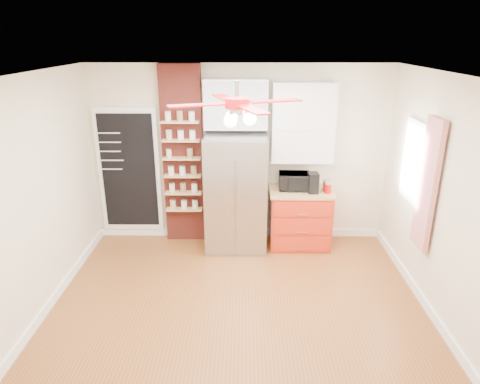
{
  "coord_description": "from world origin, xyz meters",
  "views": [
    {
      "loc": [
        0.07,
        -4.3,
        3.07
      ],
      "look_at": [
        0.02,
        0.9,
        1.15
      ],
      "focal_mm": 32.0,
      "sensor_mm": 36.0,
      "label": 1
    }
  ],
  "objects_px": {
    "red_cabinet": "(300,218)",
    "ceiling_fan": "(237,104)",
    "pantry_jar_oats": "(169,154)",
    "fridge": "(236,193)",
    "coffee_maker": "(313,183)",
    "canister_left": "(328,189)",
    "toaster_oven": "(294,181)"
  },
  "relations": [
    {
      "from": "red_cabinet",
      "to": "ceiling_fan",
      "type": "xyz_separation_m",
      "value": [
        -0.92,
        -1.68,
        1.97
      ]
    },
    {
      "from": "ceiling_fan",
      "to": "pantry_jar_oats",
      "type": "height_order",
      "value": "ceiling_fan"
    },
    {
      "from": "fridge",
      "to": "coffee_maker",
      "type": "relative_size",
      "value": 5.86
    },
    {
      "from": "fridge",
      "to": "canister_left",
      "type": "bearing_deg",
      "value": -2.7
    },
    {
      "from": "pantry_jar_oats",
      "to": "ceiling_fan",
      "type": "bearing_deg",
      "value": -59.52
    },
    {
      "from": "toaster_oven",
      "to": "coffee_maker",
      "type": "height_order",
      "value": "coffee_maker"
    },
    {
      "from": "fridge",
      "to": "toaster_oven",
      "type": "height_order",
      "value": "fridge"
    },
    {
      "from": "red_cabinet",
      "to": "canister_left",
      "type": "xyz_separation_m",
      "value": [
        0.37,
        -0.11,
        0.52
      ]
    },
    {
      "from": "ceiling_fan",
      "to": "coffee_maker",
      "type": "distance_m",
      "value": 2.36
    },
    {
      "from": "toaster_oven",
      "to": "canister_left",
      "type": "xyz_separation_m",
      "value": [
        0.47,
        -0.15,
        -0.06
      ]
    },
    {
      "from": "fridge",
      "to": "ceiling_fan",
      "type": "distance_m",
      "value": 2.25
    },
    {
      "from": "coffee_maker",
      "to": "canister_left",
      "type": "distance_m",
      "value": 0.23
    },
    {
      "from": "pantry_jar_oats",
      "to": "fridge",
      "type": "bearing_deg",
      "value": -7.16
    },
    {
      "from": "red_cabinet",
      "to": "coffee_maker",
      "type": "height_order",
      "value": "coffee_maker"
    },
    {
      "from": "coffee_maker",
      "to": "pantry_jar_oats",
      "type": "bearing_deg",
      "value": 171.83
    },
    {
      "from": "coffee_maker",
      "to": "canister_left",
      "type": "relative_size",
      "value": 2.22
    },
    {
      "from": "fridge",
      "to": "canister_left",
      "type": "height_order",
      "value": "fridge"
    },
    {
      "from": "canister_left",
      "to": "pantry_jar_oats",
      "type": "height_order",
      "value": "pantry_jar_oats"
    },
    {
      "from": "canister_left",
      "to": "red_cabinet",
      "type": "bearing_deg",
      "value": 163.0
    },
    {
      "from": "red_cabinet",
      "to": "pantry_jar_oats",
      "type": "distance_m",
      "value": 2.19
    },
    {
      "from": "red_cabinet",
      "to": "ceiling_fan",
      "type": "bearing_deg",
      "value": -118.71
    },
    {
      "from": "red_cabinet",
      "to": "toaster_oven",
      "type": "relative_size",
      "value": 2.05
    },
    {
      "from": "fridge",
      "to": "ceiling_fan",
      "type": "height_order",
      "value": "ceiling_fan"
    },
    {
      "from": "ceiling_fan",
      "to": "coffee_maker",
      "type": "relative_size",
      "value": 4.69
    },
    {
      "from": "ceiling_fan",
      "to": "pantry_jar_oats",
      "type": "distance_m",
      "value": 2.26
    },
    {
      "from": "canister_left",
      "to": "coffee_maker",
      "type": "bearing_deg",
      "value": 175.34
    },
    {
      "from": "toaster_oven",
      "to": "pantry_jar_oats",
      "type": "relative_size",
      "value": 3.68
    },
    {
      "from": "coffee_maker",
      "to": "pantry_jar_oats",
      "type": "relative_size",
      "value": 2.4
    },
    {
      "from": "ceiling_fan",
      "to": "red_cabinet",
      "type": "bearing_deg",
      "value": 61.29
    },
    {
      "from": "pantry_jar_oats",
      "to": "coffee_maker",
      "type": "bearing_deg",
      "value": -4.59
    },
    {
      "from": "red_cabinet",
      "to": "fridge",
      "type": "bearing_deg",
      "value": -177.05
    },
    {
      "from": "red_cabinet",
      "to": "canister_left",
      "type": "relative_size",
      "value": 6.99
    }
  ]
}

